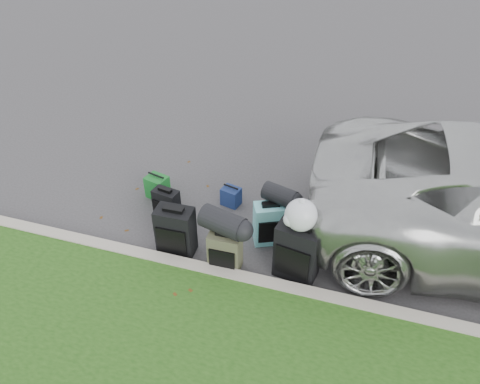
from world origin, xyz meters
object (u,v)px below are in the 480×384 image
(suitcase_small_black, at_px, (167,204))
(suitcase_olive, at_px, (225,251))
(tote_green, at_px, (157,187))
(tote_navy, at_px, (231,196))
(suitcase_large_black_left, at_px, (176,231))
(suitcase_teal, at_px, (270,223))
(suitcase_large_black_right, at_px, (297,251))

(suitcase_small_black, height_order, suitcase_olive, suitcase_olive)
(tote_green, xyz_separation_m, tote_navy, (1.20, 0.16, -0.04))
(suitcase_large_black_left, relative_size, tote_green, 1.96)
(suitcase_small_black, xyz_separation_m, suitcase_olive, (1.19, -0.76, 0.05))
(suitcase_small_black, bearing_deg, suitcase_teal, 7.58)
(suitcase_large_black_right, xyz_separation_m, tote_green, (-2.48, 1.02, -0.23))
(suitcase_teal, distance_m, tote_green, 2.05)
(suitcase_teal, distance_m, tote_navy, 1.03)
(suitcase_small_black, distance_m, suitcase_large_black_right, 2.22)
(suitcase_small_black, height_order, suitcase_large_black_left, suitcase_large_black_left)
(suitcase_olive, bearing_deg, suitcase_small_black, 146.08)
(suitcase_small_black, height_order, tote_navy, suitcase_small_black)
(suitcase_small_black, height_order, tote_green, suitcase_small_black)
(suitcase_large_black_left, height_order, suitcase_olive, suitcase_large_black_left)
(suitcase_small_black, relative_size, suitcase_large_black_left, 0.66)
(tote_navy, bearing_deg, suitcase_large_black_left, -94.23)
(tote_green, bearing_deg, suitcase_olive, -23.31)
(suitcase_small_black, bearing_deg, suitcase_olive, -22.46)
(suitcase_olive, height_order, suitcase_teal, suitcase_teal)
(suitcase_small_black, bearing_deg, tote_green, 140.57)
(tote_navy, bearing_deg, suitcase_small_black, -132.20)
(suitcase_large_black_left, height_order, suitcase_teal, suitcase_large_black_left)
(suitcase_olive, xyz_separation_m, suitcase_teal, (0.44, 0.69, 0.03))
(suitcase_olive, distance_m, suitcase_teal, 0.82)
(suitcase_large_black_left, xyz_separation_m, tote_navy, (0.39, 1.23, -0.22))
(suitcase_large_black_right, xyz_separation_m, tote_navy, (-1.29, 1.18, -0.26))
(suitcase_small_black, distance_m, suitcase_teal, 1.63)
(suitcase_large_black_right, bearing_deg, suitcase_large_black_left, -168.55)
(suitcase_small_black, xyz_separation_m, suitcase_large_black_right, (2.13, -0.60, 0.17))
(suitcase_small_black, height_order, suitcase_teal, suitcase_teal)
(suitcase_small_black, xyz_separation_m, suitcase_large_black_left, (0.45, -0.66, 0.12))
(tote_navy, bearing_deg, suitcase_large_black_right, -28.96)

